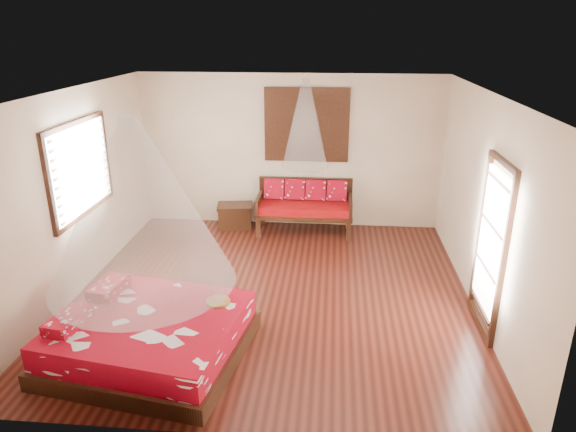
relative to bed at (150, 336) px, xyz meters
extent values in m
cube|color=#33100B|center=(1.23, 1.60, -0.26)|extent=(5.50, 5.50, 0.02)
cube|color=white|center=(1.23, 1.60, 2.56)|extent=(5.50, 5.50, 0.02)
cube|color=#C0A88C|center=(-1.53, 1.60, 1.15)|extent=(0.02, 5.50, 2.80)
cube|color=#C0A88C|center=(3.99, 1.60, 1.15)|extent=(0.02, 5.50, 2.80)
cube|color=#C0A88C|center=(1.23, 4.36, 1.15)|extent=(5.50, 0.02, 2.80)
cube|color=#C0A88C|center=(1.23, -1.16, 1.15)|extent=(5.50, 0.02, 2.80)
cube|color=black|center=(0.02, 0.00, -0.15)|extent=(2.31, 2.15, 0.20)
cube|color=maroon|center=(0.02, 0.00, 0.10)|extent=(2.20, 2.03, 0.30)
cube|color=maroon|center=(-0.79, -0.27, 0.32)|extent=(0.37, 0.57, 0.14)
cube|color=maroon|center=(-0.66, 0.50, 0.32)|extent=(0.37, 0.57, 0.14)
cube|color=black|center=(0.73, 3.57, -0.04)|extent=(0.08, 0.08, 0.42)
cube|color=black|center=(2.33, 3.57, -0.04)|extent=(0.08, 0.08, 0.42)
cube|color=black|center=(0.73, 4.22, -0.04)|extent=(0.08, 0.08, 0.42)
cube|color=black|center=(2.33, 4.22, -0.04)|extent=(0.08, 0.08, 0.42)
cube|color=black|center=(1.53, 3.90, 0.13)|extent=(1.72, 0.77, 0.08)
cube|color=#810408|center=(1.53, 3.90, 0.24)|extent=(1.66, 0.71, 0.14)
cube|color=black|center=(1.53, 4.24, 0.42)|extent=(1.72, 0.06, 0.55)
cube|color=black|center=(0.71, 3.90, 0.29)|extent=(0.06, 0.77, 0.30)
cube|color=black|center=(2.35, 3.90, 0.29)|extent=(0.06, 0.77, 0.30)
cube|color=maroon|center=(0.96, 4.12, 0.49)|extent=(0.36, 0.19, 0.38)
cube|color=maroon|center=(1.34, 4.12, 0.49)|extent=(0.36, 0.19, 0.38)
cube|color=maroon|center=(1.72, 4.12, 0.49)|extent=(0.36, 0.19, 0.38)
cube|color=maroon|center=(2.11, 4.12, 0.49)|extent=(0.36, 0.19, 0.38)
cube|color=black|center=(0.22, 4.05, -0.06)|extent=(0.65, 0.51, 0.39)
cube|color=black|center=(0.22, 4.05, 0.17)|extent=(0.70, 0.55, 0.05)
cube|color=black|center=(1.53, 4.32, 1.65)|extent=(1.52, 0.06, 1.32)
cube|color=black|center=(1.53, 4.31, 1.65)|extent=(1.35, 0.04, 1.10)
cube|color=black|center=(-1.49, 1.80, 1.45)|extent=(0.08, 1.74, 1.34)
cube|color=white|center=(-1.45, 1.80, 1.45)|extent=(0.04, 1.54, 1.10)
cube|color=black|center=(3.95, 1.00, 0.80)|extent=(0.08, 1.02, 2.16)
cube|color=white|center=(3.93, 1.00, 0.90)|extent=(0.03, 0.82, 1.70)
cylinder|color=brown|center=(0.72, 0.39, 0.26)|extent=(0.28, 0.28, 0.03)
cone|color=white|center=(0.02, 0.00, 1.60)|extent=(1.98, 1.98, 1.80)
cone|color=white|center=(1.53, 3.85, 1.75)|extent=(0.80, 0.80, 1.50)
camera|label=1|loc=(2.03, -4.84, 3.34)|focal=32.00mm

